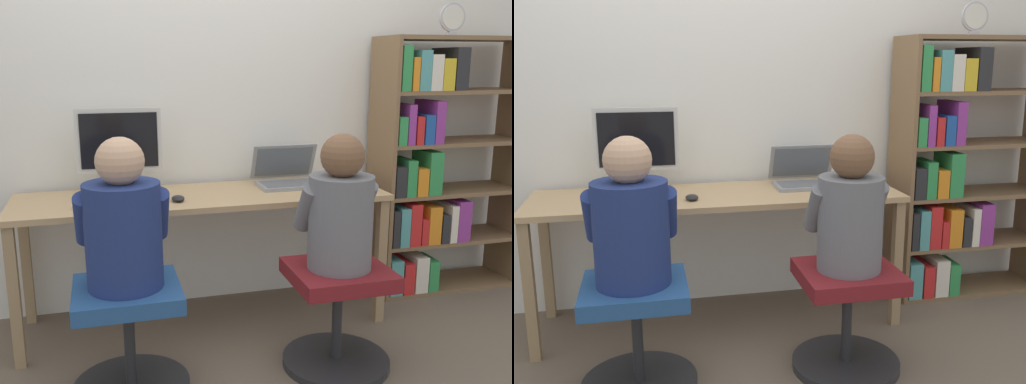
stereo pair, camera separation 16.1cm
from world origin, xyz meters
The scene contains 13 objects.
ground_plane centered at (0.00, 0.00, 0.00)m, with size 14.00×14.00×0.00m, color brown.
wall_back centered at (0.00, 0.64, 1.30)m, with size 10.00×0.05×2.60m.
desk centered at (0.00, 0.29, 0.65)m, with size 1.94×0.57×0.73m.
desktop_monitor centered at (-0.41, 0.45, 0.96)m, with size 0.44×0.19×0.45m.
laptop centered at (0.52, 0.39, 0.77)m, with size 0.38×0.31×0.22m.
keyboard centered at (-0.44, 0.19, 0.74)m, with size 0.43×0.16×0.03m.
computer_mouse_by_keyboard centered at (-0.15, 0.17, 0.74)m, with size 0.07×0.09×0.03m.
office_chair_left centered at (-0.44, -0.31, 0.27)m, with size 0.51×0.51×0.49m.
office_chair_right centered at (0.52, -0.34, 0.27)m, with size 0.51×0.51×0.49m.
person_at_monitor centered at (-0.44, -0.30, 0.76)m, with size 0.39×0.32×0.63m.
person_at_laptop centered at (0.52, -0.33, 0.76)m, with size 0.36×0.30×0.62m.
bookshelf centered at (1.43, 0.39, 0.76)m, with size 0.95×0.33×1.56m.
desk_clock centered at (1.45, 0.30, 1.65)m, with size 0.16×0.03×0.18m.
Camera 2 is at (-0.36, -2.66, 1.42)m, focal length 40.00 mm.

